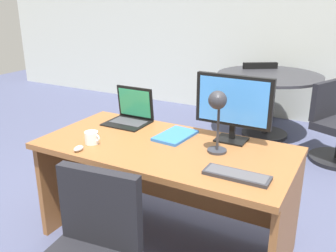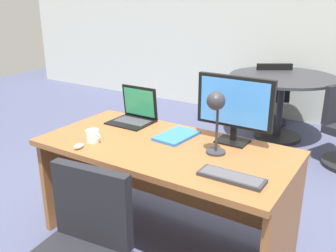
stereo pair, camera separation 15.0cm
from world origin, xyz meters
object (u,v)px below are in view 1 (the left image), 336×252
keyboard (237,175)px  coffee_mug (92,138)px  meeting_chair_near (254,98)px  meeting_table (268,90)px  book (175,136)px  laptop (132,111)px  meeting_chair_far (336,130)px  monitor (233,103)px  desk (168,171)px  mouse (79,148)px  desk_lamp (217,108)px

keyboard → coffee_mug: (-0.99, 0.01, 0.03)m
keyboard → meeting_chair_near: 3.21m
meeting_table → meeting_chair_near: bearing=123.1°
book → laptop: bearing=163.1°
meeting_table → meeting_chair_far: size_ratio=1.51×
monitor → book: size_ratio=1.55×
desk → meeting_table: 2.39m
coffee_mug → meeting_table: (0.49, 2.64, -0.19)m
desk → mouse: bearing=-138.1°
laptop → book: 0.47m
coffee_mug → mouse: bearing=-86.9°
desk_lamp → book: (-0.34, 0.13, -0.28)m
desk_lamp → book: bearing=159.5°
monitor → desk_lamp: (-0.01, -0.25, 0.03)m
laptop → meeting_chair_far: size_ratio=0.38×
meeting_chair_far → meeting_table: bearing=156.0°
mouse → meeting_chair_far: bearing=61.6°
book → meeting_table: size_ratio=0.27×
book → mouse: bearing=-129.6°
monitor → laptop: 0.83m
keyboard → coffee_mug: coffee_mug is taller
monitor → desk_lamp: monitor is taller
desk → book: book is taller
monitor → laptop: size_ratio=1.64×
book → meeting_chair_far: size_ratio=0.40×
keyboard → mouse: bearing=-172.3°
desk → laptop: size_ratio=5.29×
laptop → meeting_chair_near: laptop is taller
laptop → mouse: laptop is taller
laptop → meeting_chair_near: size_ratio=0.37×
monitor → meeting_table: size_ratio=0.41×
coffee_mug → meeting_chair_near: size_ratio=0.13×
desk_lamp → meeting_chair_far: (0.54, 2.04, -0.70)m
keyboard → meeting_table: meeting_table is taller
mouse → meeting_table: same height
laptop → mouse: 0.64m
meeting_table → meeting_chair_near: size_ratio=1.45×
monitor → coffee_mug: (-0.78, -0.48, -0.22)m
keyboard → desk: bearing=155.5°
desk → keyboard: size_ratio=4.62×
desk → laptop: (-0.46, 0.26, 0.29)m
laptop → meeting_chair_far: laptop is taller
laptop → desk_lamp: 0.86m
keyboard → meeting_chair_far: meeting_chair_far is taller
meeting_table → meeting_chair_far: (0.82, -0.36, -0.26)m
keyboard → desk_lamp: bearing=131.9°
monitor → meeting_chair_near: bearing=102.5°
laptop → meeting_table: bearing=76.4°
desk_lamp → book: 0.46m
mouse → desk_lamp: size_ratio=0.19×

